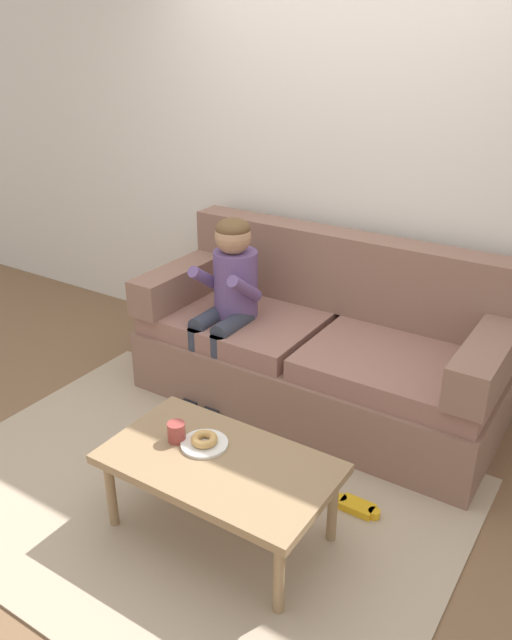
{
  "coord_description": "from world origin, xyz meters",
  "views": [
    {
      "loc": [
        1.6,
        -2.12,
        2.08
      ],
      "look_at": [
        -0.05,
        0.45,
        0.65
      ],
      "focal_mm": 35.36,
      "sensor_mm": 36.0,
      "label": 1
    }
  ],
  "objects_px": {
    "coffee_table": "(219,468)",
    "person_child": "(228,293)",
    "mug": "(176,432)",
    "couch": "(321,349)",
    "toy_controller": "(357,508)",
    "donut": "(204,439)"
  },
  "relations": [
    {
      "from": "coffee_table",
      "to": "person_child",
      "type": "distance_m",
      "value": 1.25
    },
    {
      "from": "coffee_table",
      "to": "mug",
      "type": "bearing_deg",
      "value": 177.25
    },
    {
      "from": "couch",
      "to": "toy_controller",
      "type": "relative_size",
      "value": 9.27
    },
    {
      "from": "couch",
      "to": "toy_controller",
      "type": "xyz_separation_m",
      "value": [
        0.61,
        -0.77,
        -0.33
      ]
    },
    {
      "from": "couch",
      "to": "person_child",
      "type": "relative_size",
      "value": 1.9
    },
    {
      "from": "mug",
      "to": "toy_controller",
      "type": "relative_size",
      "value": 0.4
    },
    {
      "from": "donut",
      "to": "mug",
      "type": "xyz_separation_m",
      "value": [
        -0.12,
        -0.04,
        0.01
      ]
    },
    {
      "from": "coffee_table",
      "to": "toy_controller",
      "type": "xyz_separation_m",
      "value": [
        0.46,
        0.45,
        -0.34
      ]
    },
    {
      "from": "coffee_table",
      "to": "toy_controller",
      "type": "distance_m",
      "value": 0.73
    },
    {
      "from": "person_child",
      "to": "donut",
      "type": "xyz_separation_m",
      "value": [
        0.55,
        -0.97,
        -0.23
      ]
    },
    {
      "from": "donut",
      "to": "toy_controller",
      "type": "relative_size",
      "value": 0.53
    },
    {
      "from": "couch",
      "to": "person_child",
      "type": "xyz_separation_m",
      "value": [
        -0.51,
        -0.21,
        0.32
      ]
    },
    {
      "from": "coffee_table",
      "to": "donut",
      "type": "height_order",
      "value": "donut"
    },
    {
      "from": "couch",
      "to": "mug",
      "type": "relative_size",
      "value": 23.29
    },
    {
      "from": "coffee_table",
      "to": "couch",
      "type": "bearing_deg",
      "value": 96.9
    },
    {
      "from": "coffee_table",
      "to": "toy_controller",
      "type": "height_order",
      "value": "coffee_table"
    },
    {
      "from": "couch",
      "to": "person_child",
      "type": "distance_m",
      "value": 0.64
    },
    {
      "from": "coffee_table",
      "to": "person_child",
      "type": "xyz_separation_m",
      "value": [
        -0.66,
        1.02,
        0.31
      ]
    },
    {
      "from": "donut",
      "to": "toy_controller",
      "type": "xyz_separation_m",
      "value": [
        0.58,
        0.41,
        -0.41
      ]
    },
    {
      "from": "couch",
      "to": "donut",
      "type": "bearing_deg",
      "value": -88.31
    },
    {
      "from": "person_child",
      "to": "mug",
      "type": "relative_size",
      "value": 12.24
    },
    {
      "from": "couch",
      "to": "person_child",
      "type": "bearing_deg",
      "value": -157.68
    }
  ]
}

